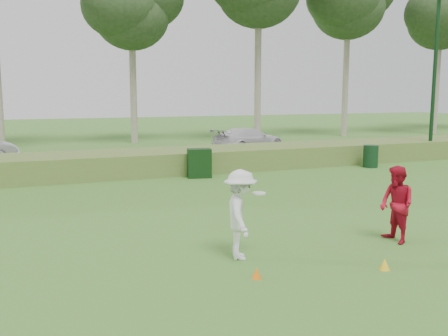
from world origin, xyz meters
name	(u,v)px	position (x,y,z in m)	size (l,w,h in m)	color
ground	(301,262)	(0.00, 0.00, 0.00)	(120.00, 120.00, 0.00)	#367025
reed_strip	(151,162)	(0.00, 12.00, 0.45)	(80.00, 3.00, 0.90)	#516F2C
park_road	(127,158)	(0.00, 17.00, 0.03)	(80.00, 6.00, 0.06)	#2D2D2D
lamp_post	(436,45)	(14.00, 11.00, 5.59)	(0.70, 0.70, 8.18)	black
tree_4	(131,8)	(2.00, 24.50, 8.59)	(6.24, 6.24, 11.50)	gray
tree_6	(348,0)	(18.00, 23.80, 10.10)	(7.02, 7.02, 13.50)	gray
tree_7	(441,15)	(26.00, 22.80, 9.34)	(6.50, 6.50, 12.50)	gray
player_white	(240,214)	(-1.01, 0.67, 0.89)	(1.02, 1.30, 1.79)	silver
player_red	(397,205)	(2.60, 0.36, 0.85)	(0.82, 0.64, 1.70)	#AF0F24
cone_orange	(257,273)	(-1.19, -0.45, 0.10)	(0.18, 0.18, 0.20)	orange
cone_yellow	(385,264)	(1.21, -0.95, 0.11)	(0.20, 0.20, 0.22)	yellow
utility_cabinet	(199,163)	(1.44, 10.06, 0.56)	(0.90, 0.56, 1.13)	black
trash_bin	(371,156)	(9.39, 9.78, 0.49)	(0.65, 0.65, 0.98)	black
car_right	(249,139)	(6.96, 17.35, 0.70)	(1.80, 4.43, 1.29)	silver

